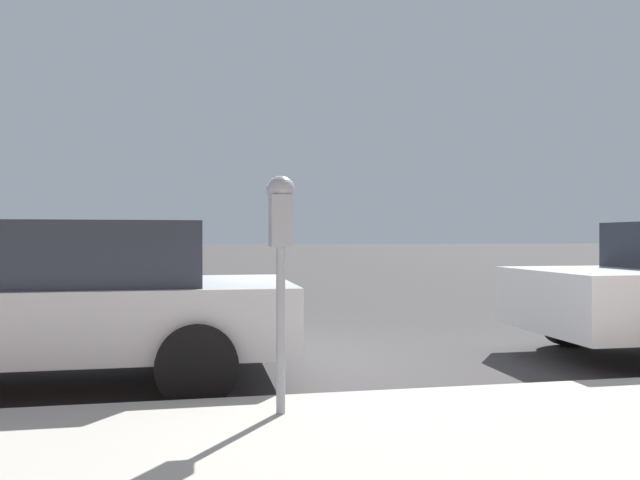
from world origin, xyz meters
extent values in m
plane|color=#3D3A3A|center=(0.00, 0.00, 0.00)|extent=(220.00, 220.00, 0.00)
cylinder|color=gray|center=(-2.68, -0.04, 0.70)|extent=(0.06, 0.06, 1.10)
cube|color=gray|center=(-2.68, -0.04, 1.42)|extent=(0.20, 0.14, 0.34)
sphere|color=gray|center=(-2.68, -0.04, 1.62)|extent=(0.19, 0.19, 0.19)
cube|color=gold|center=(-2.58, -0.04, 1.38)|extent=(0.01, 0.11, 0.12)
cube|color=black|center=(-2.58, -0.04, 1.50)|extent=(0.01, 0.10, 0.08)
cube|color=#B7BABF|center=(-0.88, 1.88, 0.61)|extent=(1.94, 4.43, 0.58)
cube|color=#232833|center=(-0.88, 1.71, 1.18)|extent=(1.70, 2.48, 0.55)
cylinder|color=black|center=(-1.84, 0.51, 0.32)|extent=(0.22, 0.64, 0.64)
cylinder|color=black|center=(0.09, 0.51, 0.32)|extent=(0.22, 0.64, 0.64)
cylinder|color=black|center=(0.03, -3.88, 0.32)|extent=(0.22, 0.64, 0.64)
camera|label=1|loc=(-6.77, 0.49, 1.31)|focal=35.00mm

